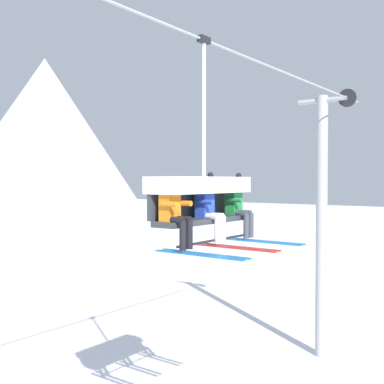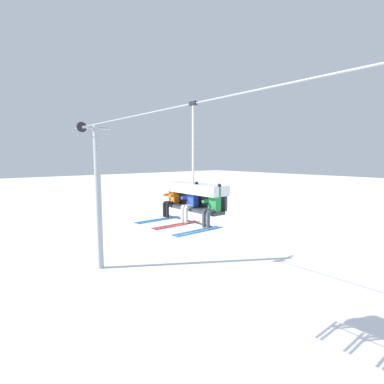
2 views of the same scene
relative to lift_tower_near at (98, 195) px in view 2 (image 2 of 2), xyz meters
name	(u,v)px [view 2 (image 2 of 2)]	position (x,y,z in m)	size (l,w,h in m)	color
ground_plane	(191,330)	(8.45, 0.02, -4.43)	(200.00, 200.00, 0.00)	white
lift_tower_near	(98,195)	(0.00, 0.00, 0.00)	(0.36, 1.88, 8.52)	#9EA3A8
lift_cable	(175,107)	(8.60, -0.78, 3.81)	(19.20, 0.05, 0.05)	#9EA3A8
chairlift_chair	(195,192)	(9.50, -0.71, 1.06)	(2.44, 0.74, 3.70)	#33383D
skier_orange	(171,199)	(8.50, -0.93, 0.74)	(0.46, 1.70, 1.23)	orange
skier_blue	(190,202)	(9.51, -0.92, 0.76)	(0.48, 1.70, 1.34)	#2847B7
skier_green	(212,206)	(10.51, -0.92, 0.76)	(0.48, 1.70, 1.34)	#23843D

